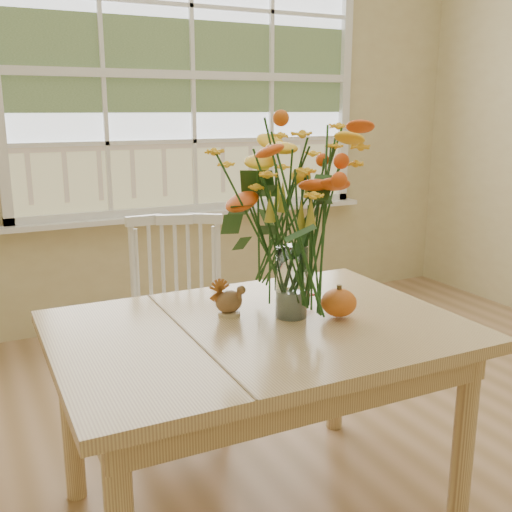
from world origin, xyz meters
name	(u,v)px	position (x,y,z in m)	size (l,w,h in m)	color
floor	(424,500)	(0.00, 0.00, -0.01)	(4.00, 4.50, 0.01)	#9A744A
wall_back	(191,108)	(0.00, 2.25, 1.35)	(4.00, 0.02, 2.70)	#CBB982
window	(193,78)	(0.00, 2.21, 1.53)	(2.42, 0.12, 1.74)	silver
dining_table	(259,351)	(-0.56, 0.20, 0.59)	(1.28, 0.92, 0.68)	tan
windsor_chair	(178,311)	(-0.57, 0.95, 0.50)	(0.51, 0.49, 0.88)	white
flower_vase	(293,212)	(-0.43, 0.23, 1.03)	(0.49, 0.49, 0.58)	white
pumpkin	(339,304)	(-0.29, 0.15, 0.73)	(0.12, 0.12, 0.09)	#D46119
turkey_figurine	(229,302)	(-0.61, 0.32, 0.73)	(0.10, 0.07, 0.12)	#CCB78C
dark_gourd	(291,298)	(-0.38, 0.30, 0.72)	(0.13, 0.10, 0.07)	#38160F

